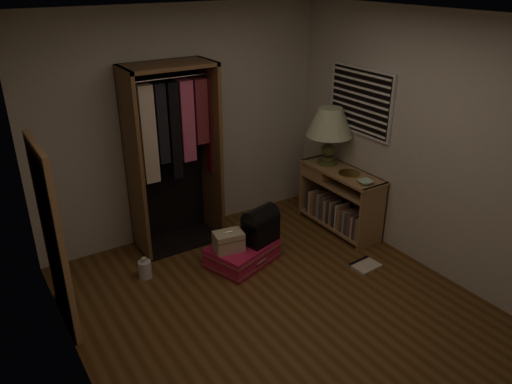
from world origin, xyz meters
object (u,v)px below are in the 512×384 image
train_case (229,241)px  table_lamp (330,123)px  open_wardrobe (175,142)px  white_jug (145,269)px  pink_suitcase (242,253)px  black_bag (261,224)px  console_bookshelf (338,197)px  floor_mirror (53,238)px

train_case → table_lamp: (1.59, 0.34, 0.93)m
open_wardrobe → train_case: (0.17, -0.83, -0.88)m
white_jug → table_lamp: bearing=0.6°
pink_suitcase → black_bag: bearing=-33.5°
train_case → console_bookshelf: bearing=12.7°
train_case → white_jug: size_ratio=1.44×
black_bag → pink_suitcase: bearing=149.8°
train_case → table_lamp: bearing=21.3°
train_case → white_jug: train_case is taller
floor_mirror → table_lamp: floor_mirror is taller
black_bag → white_jug: black_bag is taller
floor_mirror → table_lamp: bearing=4.9°
open_wardrobe → pink_suitcase: size_ratio=2.38×
open_wardrobe → black_bag: open_wardrobe is taller
floor_mirror → white_jug: floor_mirror is taller
console_bookshelf → train_case: bearing=-176.4°
floor_mirror → open_wardrobe: bearing=27.4°
train_case → table_lamp: 1.87m
table_lamp → white_jug: size_ratio=2.98×
train_case → white_jug: 0.90m
black_bag → table_lamp: bearing=2.1°
floor_mirror → pink_suitcase: floor_mirror is taller
black_bag → open_wardrobe: bearing=107.5°
open_wardrobe → table_lamp: bearing=-15.7°
train_case → black_bag: 0.39m
table_lamp → floor_mirror: bearing=-175.1°
table_lamp → open_wardrobe: bearing=164.3°
open_wardrobe → white_jug: (-0.65, -0.52, -1.11)m
open_wardrobe → console_bookshelf: bearing=-22.8°
train_case → white_jug: bearing=168.0°
table_lamp → pink_suitcase: bearing=-167.4°
console_bookshelf → black_bag: console_bookshelf is taller
pink_suitcase → train_case: bearing=169.8°
console_bookshelf → train_case: size_ratio=3.35×
console_bookshelf → black_bag: bearing=-174.0°
console_bookshelf → white_jug: bearing=174.8°
train_case → floor_mirror: bearing=-173.0°
open_wardrobe → floor_mirror: (-1.49, -0.77, -0.36)m
floor_mirror → black_bag: bearing=-2.6°
console_bookshelf → train_case: (-1.58, -0.10, -0.06)m
table_lamp → console_bookshelf: bearing=-91.1°
floor_mirror → white_jug: (0.84, 0.25, -0.75)m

